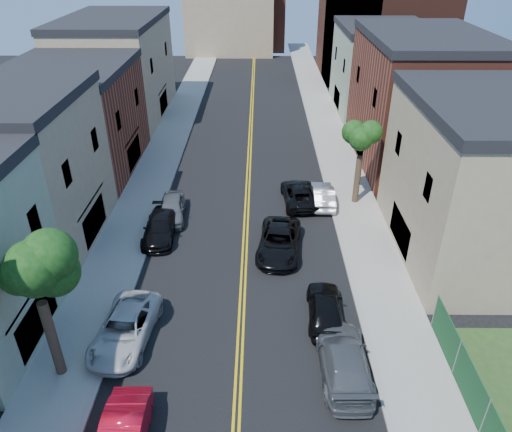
{
  "coord_description": "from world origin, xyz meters",
  "views": [
    {
      "loc": [
        0.89,
        -0.85,
        16.92
      ],
      "look_at": [
        0.7,
        24.62,
        2.0
      ],
      "focal_mm": 33.58,
      "sensor_mm": 36.0,
      "label": 1
    }
  ],
  "objects_px": {
    "white_pickup": "(125,329)",
    "black_car_left": "(160,227)",
    "silver_car_right": "(323,195)",
    "dark_car_right_far": "(299,194)",
    "black_suv_lane": "(279,242)",
    "grey_car_right": "(344,360)",
    "black_car_right": "(325,308)",
    "grey_car_left": "(172,209)"
  },
  "relations": [
    {
      "from": "dark_car_right_far",
      "to": "black_suv_lane",
      "type": "xyz_separation_m",
      "value": [
        -1.68,
        -6.42,
        0.05
      ]
    },
    {
      "from": "dark_car_right_far",
      "to": "black_suv_lane",
      "type": "bearing_deg",
      "value": 70.67
    },
    {
      "from": "silver_car_right",
      "to": "dark_car_right_far",
      "type": "relative_size",
      "value": 0.85
    },
    {
      "from": "silver_car_right",
      "to": "black_suv_lane",
      "type": "xyz_separation_m",
      "value": [
        -3.38,
        -6.19,
        0.05
      ]
    },
    {
      "from": "white_pickup",
      "to": "silver_car_right",
      "type": "distance_m",
      "value": 17.61
    },
    {
      "from": "black_car_left",
      "to": "grey_car_right",
      "type": "distance_m",
      "value": 15.12
    },
    {
      "from": "silver_car_right",
      "to": "dark_car_right_far",
      "type": "xyz_separation_m",
      "value": [
        -1.7,
        0.22,
        -0.01
      ]
    },
    {
      "from": "white_pickup",
      "to": "grey_car_left",
      "type": "height_order",
      "value": "grey_car_left"
    },
    {
      "from": "grey_car_left",
      "to": "black_car_right",
      "type": "relative_size",
      "value": 1.0
    },
    {
      "from": "white_pickup",
      "to": "black_car_right",
      "type": "height_order",
      "value": "black_car_right"
    },
    {
      "from": "grey_car_left",
      "to": "black_car_left",
      "type": "height_order",
      "value": "grey_car_left"
    },
    {
      "from": "grey_car_left",
      "to": "black_car_right",
      "type": "distance_m",
      "value": 13.78
    },
    {
      "from": "grey_car_right",
      "to": "black_car_right",
      "type": "distance_m",
      "value": 3.48
    },
    {
      "from": "white_pickup",
      "to": "grey_car_left",
      "type": "relative_size",
      "value": 1.21
    },
    {
      "from": "black_car_right",
      "to": "black_suv_lane",
      "type": "bearing_deg",
      "value": -67.73
    },
    {
      "from": "white_pickup",
      "to": "grey_car_right",
      "type": "bearing_deg",
      "value": -5.05
    },
    {
      "from": "grey_car_left",
      "to": "black_suv_lane",
      "type": "relative_size",
      "value": 0.81
    },
    {
      "from": "white_pickup",
      "to": "dark_car_right_far",
      "type": "xyz_separation_m",
      "value": [
        9.3,
        13.98,
        -0.04
      ]
    },
    {
      "from": "white_pickup",
      "to": "silver_car_right",
      "type": "bearing_deg",
      "value": 57.04
    },
    {
      "from": "black_suv_lane",
      "to": "grey_car_right",
      "type": "bearing_deg",
      "value": -68.13
    },
    {
      "from": "dark_car_right_far",
      "to": "black_car_right",
      "type": "bearing_deg",
      "value": 87.45
    },
    {
      "from": "silver_car_right",
      "to": "dark_car_right_far",
      "type": "distance_m",
      "value": 1.71
    },
    {
      "from": "grey_car_right",
      "to": "white_pickup",
      "type": "bearing_deg",
      "value": -11.24
    },
    {
      "from": "black_car_left",
      "to": "silver_car_right",
      "type": "height_order",
      "value": "silver_car_right"
    },
    {
      "from": "dark_car_right_far",
      "to": "silver_car_right",
      "type": "bearing_deg",
      "value": 167.92
    },
    {
      "from": "grey_car_left",
      "to": "grey_car_right",
      "type": "height_order",
      "value": "grey_car_right"
    },
    {
      "from": "black_car_left",
      "to": "grey_car_right",
      "type": "relative_size",
      "value": 0.9
    },
    {
      "from": "white_pickup",
      "to": "grey_car_right",
      "type": "relative_size",
      "value": 0.98
    },
    {
      "from": "grey_car_left",
      "to": "grey_car_right",
      "type": "distance_m",
      "value": 16.72
    },
    {
      "from": "white_pickup",
      "to": "silver_car_right",
      "type": "xyz_separation_m",
      "value": [
        11.0,
        13.76,
        -0.03
      ]
    },
    {
      "from": "black_car_left",
      "to": "silver_car_right",
      "type": "bearing_deg",
      "value": 20.83
    },
    {
      "from": "black_car_left",
      "to": "grey_car_right",
      "type": "xyz_separation_m",
      "value": [
        10.16,
        -11.2,
        0.08
      ]
    },
    {
      "from": "black_car_left",
      "to": "black_suv_lane",
      "type": "height_order",
      "value": "black_suv_lane"
    },
    {
      "from": "grey_car_left",
      "to": "black_car_left",
      "type": "bearing_deg",
      "value": -103.69
    },
    {
      "from": "silver_car_right",
      "to": "dark_car_right_far",
      "type": "height_order",
      "value": "silver_car_right"
    },
    {
      "from": "white_pickup",
      "to": "black_car_left",
      "type": "xyz_separation_m",
      "value": [
        0.0,
        9.27,
        -0.03
      ]
    },
    {
      "from": "dark_car_right_far",
      "to": "black_suv_lane",
      "type": "height_order",
      "value": "black_suv_lane"
    },
    {
      "from": "grey_car_right",
      "to": "black_car_right",
      "type": "height_order",
      "value": "grey_car_right"
    },
    {
      "from": "grey_car_right",
      "to": "dark_car_right_far",
      "type": "bearing_deg",
      "value": -87.41
    },
    {
      "from": "black_car_left",
      "to": "silver_car_right",
      "type": "xyz_separation_m",
      "value": [
        11.0,
        4.48,
        0.0
      ]
    },
    {
      "from": "grey_car_left",
      "to": "grey_car_right",
      "type": "bearing_deg",
      "value": -58.76
    },
    {
      "from": "white_pickup",
      "to": "dark_car_right_far",
      "type": "height_order",
      "value": "white_pickup"
    }
  ]
}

